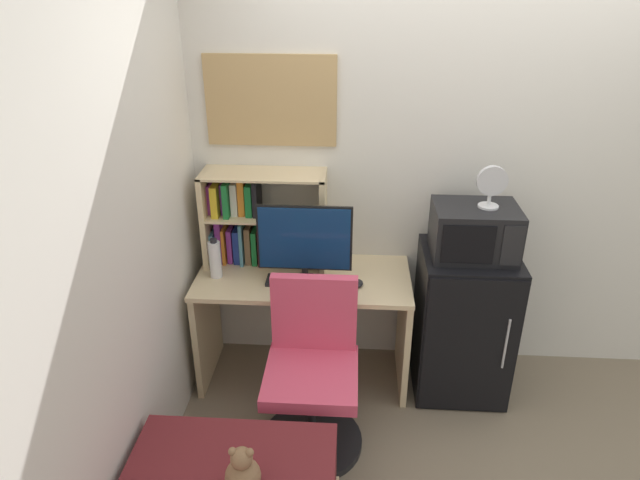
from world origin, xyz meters
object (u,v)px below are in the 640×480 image
water_bottle (215,259)px  desk_fan (491,185)px  monitor (305,243)px  keyboard (299,281)px  desk_chair (312,378)px  wall_corkboard (271,101)px  mini_fridge (462,322)px  teddy_bear (243,472)px  computer_mouse (357,283)px  microwave (474,231)px  hutch_bookshelf (249,217)px

water_bottle → desk_fan: size_ratio=1.04×
monitor → keyboard: bearing=155.7°
desk_chair → wall_corkboard: 1.54m
keyboard → desk_fan: 1.18m
keyboard → mini_fridge: bearing=3.7°
desk_fan → teddy_bear: size_ratio=1.08×
computer_mouse → microwave: 0.71m
microwave → teddy_bear: (-1.07, -1.28, -0.49)m
hutch_bookshelf → water_bottle: 0.33m
teddy_bear → desk_chair: bearing=74.7°
keyboard → desk_fan: desk_fan is taller
desk_chair → monitor: bearing=99.7°
microwave → wall_corkboard: (-1.15, 0.30, 0.63)m
computer_mouse → teddy_bear: (-0.44, -1.20, -0.18)m
desk_chair → teddy_bear: size_ratio=4.28×
keyboard → desk_chair: 0.56m
hutch_bookshelf → computer_mouse: size_ratio=8.06×
mini_fridge → keyboard: bearing=-176.3°
monitor → wall_corkboard: 0.82m
microwave → wall_corkboard: size_ratio=0.62×
hutch_bookshelf → wall_corkboard: 0.69m
keyboard → desk_fan: size_ratio=1.59×
desk_fan → wall_corkboard: wall_corkboard is taller
mini_fridge → desk_chair: desk_chair is taller
desk_chair → desk_fan: bearing=28.3°
computer_mouse → desk_fan: 0.91m
water_bottle → mini_fridge: water_bottle is taller
hutch_bookshelf → keyboard: 0.49m
teddy_bear → mini_fridge: bearing=49.9°
monitor → microwave: bearing=5.1°
computer_mouse → teddy_bear: 1.29m
desk_chair → teddy_bear: desk_chair is taller
computer_mouse → water_bottle: bearing=176.4°
desk_fan → desk_chair: 1.39m
desk_fan → desk_chair: desk_fan is taller
desk_chair → microwave: bearing=30.1°
keyboard → wall_corkboard: size_ratio=0.50×
computer_mouse → wall_corkboard: (-0.51, 0.38, 0.94)m
microwave → keyboard: bearing=-176.1°
hutch_bookshelf → desk_fan: size_ratio=3.08×
wall_corkboard → computer_mouse: bearing=-36.3°
hutch_bookshelf → teddy_bear: 1.55m
water_bottle → teddy_bear: bearing=-73.0°
computer_mouse → desk_fan: desk_fan is taller
teddy_bear → computer_mouse: bearing=70.0°
microwave → teddy_bear: bearing=-130.0°
water_bottle → desk_fan: 1.59m
computer_mouse → water_bottle: size_ratio=0.37×
computer_mouse → mini_fridge: 0.70m
desk_fan → teddy_bear: bearing=-131.6°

